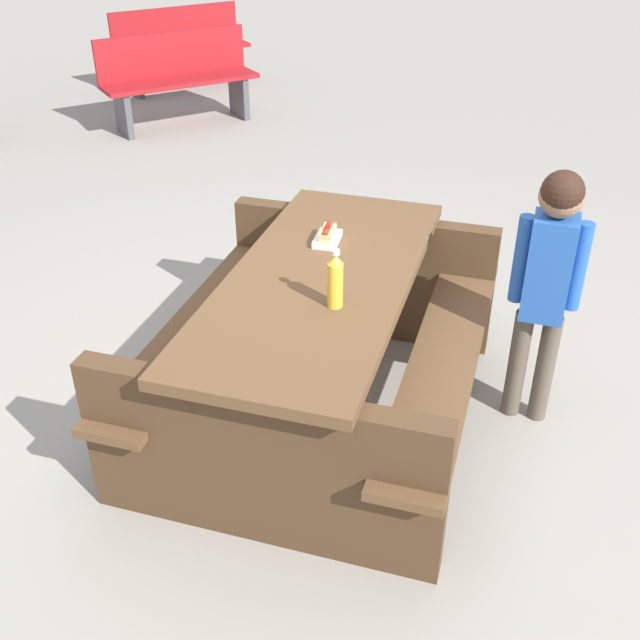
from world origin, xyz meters
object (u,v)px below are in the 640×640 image
object	(u,v)px
park_bench_near	(181,46)
park_bench_mid	(178,78)
hotdog_tray	(327,236)
child_in_coat	(549,269)
soda_bottle	(335,281)
picnic_table	(320,335)

from	to	relation	value
park_bench_near	park_bench_mid	distance (m)	1.41
hotdog_tray	child_in_coat	world-z (taller)	child_in_coat
hotdog_tray	park_bench_near	distance (m)	5.88
park_bench_near	hotdog_tray	bearing A→B (deg)	-135.89
soda_bottle	child_in_coat	xyz separation A→B (m)	(0.65, -0.68, -0.08)
picnic_table	hotdog_tray	distance (m)	0.47
picnic_table	child_in_coat	xyz separation A→B (m)	(0.46, -0.86, 0.34)
child_in_coat	picnic_table	bearing A→B (deg)	118.09
park_bench_near	picnic_table	bearing A→B (deg)	-137.02
hotdog_tray	park_bench_mid	size ratio (longest dim) A/B	0.14
picnic_table	park_bench_mid	size ratio (longest dim) A/B	1.37
picnic_table	soda_bottle	distance (m)	0.49
park_bench_mid	hotdog_tray	bearing A→B (deg)	-133.43
picnic_table	park_bench_near	xyz separation A→B (m)	(4.51, 4.21, 0.00)
picnic_table	soda_bottle	bearing A→B (deg)	-138.66
park_bench_near	soda_bottle	bearing A→B (deg)	-137.09
hotdog_tray	soda_bottle	bearing A→B (deg)	-149.29
soda_bottle	park_bench_near	xyz separation A→B (m)	(4.71, 4.38, -0.41)
picnic_table	park_bench_near	distance (m)	6.17
picnic_table	park_bench_mid	xyz separation A→B (m)	(3.38, 3.37, 0.00)
picnic_table	child_in_coat	world-z (taller)	child_in_coat
picnic_table	hotdog_tray	xyz separation A→B (m)	(0.30, 0.12, 0.34)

